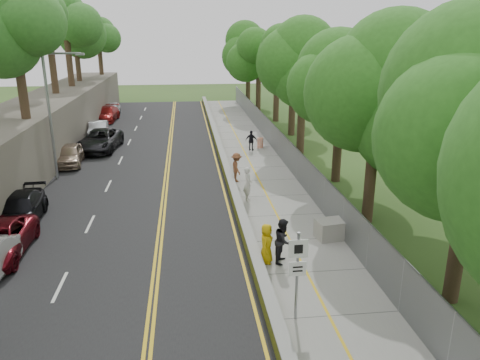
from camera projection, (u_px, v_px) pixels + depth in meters
name	position (u px, v px, depth m)	size (l,w,h in m)	color
ground	(251.00, 276.00, 18.21)	(140.00, 140.00, 0.00)	#33511E
road	(142.00, 171.00, 31.79)	(11.20, 66.00, 0.04)	black
sidewalk	(257.00, 168.00, 32.68)	(4.20, 66.00, 0.05)	gray
jersey_barrier	(225.00, 165.00, 32.34)	(0.42, 66.00, 0.60)	#CAE225
rock_embankment	(13.00, 146.00, 30.29)	(5.00, 66.00, 4.00)	#595147
chainlink_fence	(287.00, 153.00, 32.61)	(0.04, 66.00, 2.00)	slate
trees_embankment	(1.00, 7.00, 27.77)	(6.40, 66.00, 13.00)	#3B802C
trees_fenceside	(325.00, 65.00, 31.05)	(7.00, 66.00, 14.00)	#347B23
streetlight	(53.00, 107.00, 28.88)	(2.52, 0.22, 8.00)	gray
signpost	(298.00, 267.00, 14.87)	(0.62, 0.09, 3.10)	gray
construction_barrel	(260.00, 143.00, 38.01)	(0.50, 0.50, 0.82)	#F25020
concrete_block	(331.00, 229.00, 21.35)	(1.30, 0.98, 0.87)	gray
car_3	(19.00, 210.00, 22.88)	(2.02, 4.97, 1.44)	black
car_4	(69.00, 155.00, 33.12)	(1.73, 4.31, 1.47)	gray
car_5	(98.00, 130.00, 41.59)	(1.52, 4.34, 1.43)	#B5B9BE
car_6	(100.00, 140.00, 37.16)	(2.71, 5.87, 1.63)	black
car_7	(106.00, 114.00, 49.22)	(2.12, 5.21, 1.51)	maroon
car_8	(112.00, 109.00, 53.25)	(1.60, 3.99, 1.36)	silver
painter_0	(266.00, 244.00, 18.97)	(0.82, 0.54, 1.69)	gold
painter_1	(248.00, 184.00, 26.01)	(0.70, 0.46, 1.93)	silver
painter_2	(283.00, 241.00, 19.01)	(0.91, 0.71, 1.88)	black
painter_3	(237.00, 167.00, 29.31)	(1.19, 0.68, 1.84)	brown
person_far	(251.00, 141.00, 37.02)	(0.94, 0.39, 1.61)	black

